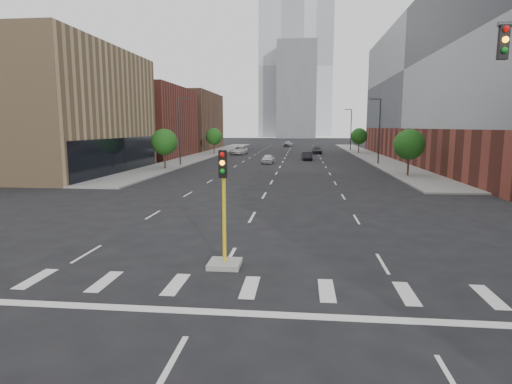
% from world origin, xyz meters
% --- Properties ---
extents(sidewalk_left_far, '(5.00, 92.00, 0.15)m').
position_xyz_m(sidewalk_left_far, '(-15.00, 74.00, 0.07)').
color(sidewalk_left_far, gray).
rests_on(sidewalk_left_far, ground).
extents(sidewalk_right_far, '(5.00, 92.00, 0.15)m').
position_xyz_m(sidewalk_right_far, '(15.00, 74.00, 0.07)').
color(sidewalk_right_far, gray).
rests_on(sidewalk_right_far, ground).
extents(building_left_mid, '(20.00, 24.00, 14.00)m').
position_xyz_m(building_left_mid, '(-27.50, 40.00, 7.00)').
color(building_left_mid, '#A3845C').
rests_on(building_left_mid, ground).
extents(building_left_far_a, '(20.00, 22.00, 12.00)m').
position_xyz_m(building_left_far_a, '(-27.50, 66.00, 6.00)').
color(building_left_far_a, brown).
rests_on(building_left_far_a, ground).
extents(building_left_far_b, '(20.00, 24.00, 13.00)m').
position_xyz_m(building_left_far_b, '(-27.50, 92.00, 6.50)').
color(building_left_far_b, brown).
rests_on(building_left_far_b, ground).
extents(building_right_main, '(24.00, 70.00, 22.00)m').
position_xyz_m(building_right_main, '(29.50, 60.00, 11.00)').
color(building_right_main, brown).
rests_on(building_right_main, ground).
extents(tower_left, '(22.00, 22.00, 70.00)m').
position_xyz_m(tower_left, '(-8.00, 220.00, 35.00)').
color(tower_left, '#B2B7BC').
rests_on(tower_left, ground).
extents(tower_right, '(20.00, 20.00, 80.00)m').
position_xyz_m(tower_right, '(10.00, 260.00, 40.00)').
color(tower_right, '#B2B7BC').
rests_on(tower_right, ground).
extents(tower_mid, '(18.00, 18.00, 44.00)m').
position_xyz_m(tower_mid, '(0.00, 200.00, 22.00)').
color(tower_mid, slate).
rests_on(tower_mid, ground).
extents(median_traffic_signal, '(1.20, 1.20, 4.40)m').
position_xyz_m(median_traffic_signal, '(0.00, 8.97, 0.97)').
color(median_traffic_signal, '#999993').
rests_on(median_traffic_signal, ground).
extents(streetlight_right_a, '(1.60, 0.22, 9.07)m').
position_xyz_m(streetlight_right_a, '(13.41, 55.00, 5.01)').
color(streetlight_right_a, '#2D2D30').
rests_on(streetlight_right_a, ground).
extents(streetlight_right_b, '(1.60, 0.22, 9.07)m').
position_xyz_m(streetlight_right_b, '(13.41, 90.00, 5.01)').
color(streetlight_right_b, '#2D2D30').
rests_on(streetlight_right_b, ground).
extents(streetlight_left, '(1.60, 0.22, 9.07)m').
position_xyz_m(streetlight_left, '(-13.41, 50.00, 5.01)').
color(streetlight_left, '#2D2D30').
rests_on(streetlight_left, ground).
extents(tree_left_near, '(3.20, 3.20, 4.85)m').
position_xyz_m(tree_left_near, '(-14.00, 45.00, 3.39)').
color(tree_left_near, '#382619').
rests_on(tree_left_near, ground).
extents(tree_left_far, '(3.20, 3.20, 4.85)m').
position_xyz_m(tree_left_far, '(-14.00, 75.00, 3.39)').
color(tree_left_far, '#382619').
rests_on(tree_left_far, ground).
extents(tree_right_near, '(3.20, 3.20, 4.85)m').
position_xyz_m(tree_right_near, '(14.00, 40.00, 3.39)').
color(tree_right_near, '#382619').
rests_on(tree_right_near, ground).
extents(tree_right_far, '(3.20, 3.20, 4.85)m').
position_xyz_m(tree_right_far, '(14.00, 80.00, 3.39)').
color(tree_right_far, '#382619').
rests_on(tree_right_far, ground).
extents(car_near_left, '(1.76, 3.97, 1.33)m').
position_xyz_m(car_near_left, '(-1.98, 54.96, 0.66)').
color(car_near_left, silver).
rests_on(car_near_left, ground).
extents(car_mid_right, '(1.72, 4.12, 1.33)m').
position_xyz_m(car_mid_right, '(3.66, 62.04, 0.66)').
color(car_mid_right, black).
rests_on(car_mid_right, ground).
extents(car_far_left, '(3.00, 5.71, 1.53)m').
position_xyz_m(car_far_left, '(-9.06, 74.79, 0.77)').
color(car_far_left, silver).
rests_on(car_far_left, ground).
extents(car_deep_right, '(1.93, 4.61, 1.33)m').
position_xyz_m(car_deep_right, '(5.79, 78.22, 0.66)').
color(car_deep_right, '#232328').
rests_on(car_deep_right, ground).
extents(car_distant, '(2.65, 4.91, 1.59)m').
position_xyz_m(car_distant, '(-0.82, 107.87, 0.79)').
color(car_distant, '#A1A0A5').
rests_on(car_distant, ground).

